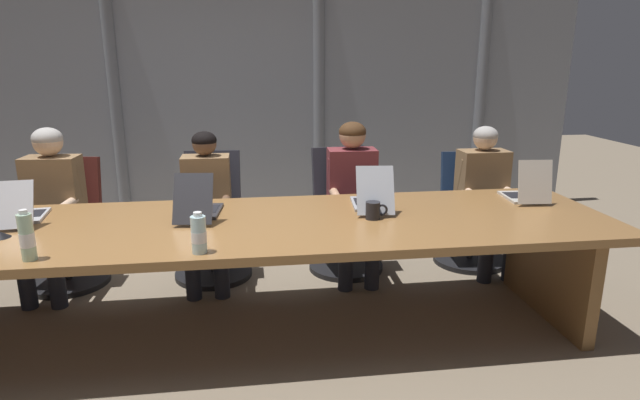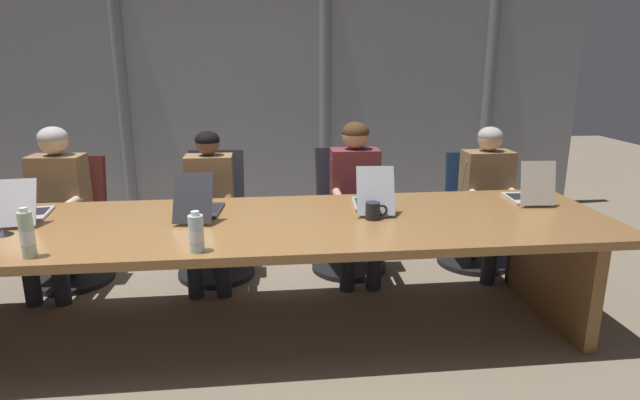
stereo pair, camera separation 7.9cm
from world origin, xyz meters
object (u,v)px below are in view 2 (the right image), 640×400
laptop_center (200,206)px  conference_mic_left_side (3,232)px  person_right_end (490,191)px  person_right_mid (356,190)px  person_left_mid (56,199)px  person_center (209,200)px  coffee_mug_near (373,211)px  office_chair_right_mid (347,225)px  laptop_right_mid (372,200)px  office_chair_right_end (474,223)px  office_chair_center (216,230)px  water_bottle_secondary (27,235)px  water_bottle_primary (196,234)px  laptop_right_end (529,194)px  office_chair_left_mid (72,236)px  laptop_left_mid (25,210)px

laptop_center → conference_mic_left_side: (-1.04, -0.26, -0.04)m
person_right_end → person_right_mid: bearing=-90.5°
person_left_mid → laptop_center: bearing=62.5°
person_center → coffee_mug_near: person_center is taller
person_left_mid → office_chair_right_mid: bearing=98.2°
laptop_right_mid → person_center: 1.28m
laptop_right_mid → office_chair_right_end: (1.05, 0.80, -0.45)m
person_center → office_chair_center: bearing=173.5°
person_right_mid → laptop_right_mid: bearing=0.8°
water_bottle_secondary → coffee_mug_near: water_bottle_secondary is taller
water_bottle_primary → laptop_center: bearing=94.6°
laptop_right_mid → office_chair_center: (-1.08, 0.80, -0.43)m
laptop_right_mid → water_bottle_secondary: size_ratio=1.90×
laptop_right_mid → coffee_mug_near: bearing=175.3°
laptop_right_end → person_left_mid: (-3.27, 0.61, -0.10)m
office_chair_left_mid → person_left_mid: size_ratio=0.79×
laptop_right_end → person_right_mid: size_ratio=0.32×
coffee_mug_near → water_bottle_primary: bearing=-156.2°
person_right_mid → laptop_right_end: bearing=62.1°
laptop_left_mid → person_left_mid: size_ratio=0.39×
office_chair_center → water_bottle_secondary: (-0.76, -1.46, 0.49)m
office_chair_right_end → person_right_mid: 1.10m
laptop_right_end → water_bottle_secondary: size_ratio=1.50×
office_chair_center → person_right_mid: size_ratio=0.80×
person_left_mid → water_bottle_secondary: 1.36m
laptop_right_end → laptop_right_mid: bearing=96.3°
laptop_left_mid → office_chair_left_mid: size_ratio=0.49×
person_left_mid → person_center: size_ratio=1.04×
office_chair_right_end → laptop_right_mid: bearing=-47.8°
person_right_end → coffee_mug_near: person_right_end is taller
laptop_right_mid → office_chair_center: 1.41m
person_center → coffee_mug_near: (1.06, -0.87, 0.14)m
office_chair_right_mid → office_chair_right_end: bearing=81.7°
laptop_right_end → person_right_mid: (-1.07, 0.61, -0.10)m
conference_mic_left_side → laptop_right_end: bearing=5.8°
office_chair_left_mid → coffee_mug_near: office_chair_left_mid is taller
laptop_left_mid → water_bottle_secondary: 0.73m
laptop_center → laptop_right_end: laptop_right_end is taller
office_chair_center → water_bottle_secondary: 1.72m
person_center → laptop_right_mid: bearing=60.1°
laptop_right_mid → conference_mic_left_side: bearing=103.2°
laptop_right_mid → person_center: person_center is taller
laptop_right_mid → person_right_end: size_ratio=0.42×
laptop_left_mid → person_left_mid: 0.64m
person_left_mid → person_right_mid: size_ratio=1.00×
water_bottle_secondary → conference_mic_left_side: water_bottle_secondary is taller
laptop_right_mid → office_chair_left_mid: size_ratio=0.51×
laptop_right_end → office_chair_left_mid: bearing=81.2°
person_right_mid → conference_mic_left_side: 2.34m
laptop_right_mid → coffee_mug_near: size_ratio=3.52×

